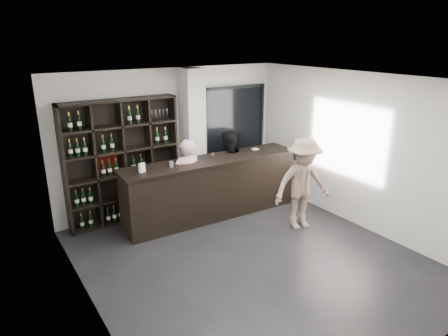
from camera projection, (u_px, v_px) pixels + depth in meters
floor at (250, 259)px, 6.59m from camera, size 5.00×5.50×0.01m
wine_shelf at (123, 162)px, 7.64m from camera, size 2.20×0.35×2.40m
structural_column at (193, 139)px, 8.27m from camera, size 0.40×0.40×2.90m
glass_panel at (235, 132)px, 9.09m from camera, size 1.60×0.08×2.10m
tasting_counter at (212, 188)px, 7.97m from camera, size 3.66×0.75×1.21m
taster_pink at (187, 181)px, 7.72m from camera, size 0.63×0.44×1.66m
taster_black at (228, 169)px, 8.47m from camera, size 0.91×0.79×1.63m
customer at (303, 184)px, 7.41m from camera, size 1.25×0.89×1.76m
wine_glass at (212, 156)px, 7.65m from camera, size 0.09×0.09×0.18m
spit_cup at (171, 164)px, 7.29m from camera, size 0.09×0.09×0.11m
napkin_stack at (255, 149)px, 8.43m from camera, size 0.13×0.13×0.02m
card_stand at (142, 168)px, 7.00m from camera, size 0.12×0.09×0.17m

